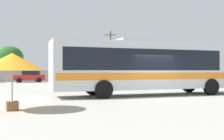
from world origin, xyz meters
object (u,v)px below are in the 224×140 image
coach_bus_silver_orange (147,66)px  roadside_tree_midright (83,49)px  utility_pole_near (110,55)px  parked_car_second_red (29,76)px  vendor_umbrella_near_gate_orange (12,62)px  roadside_tree_midleft (10,57)px

coach_bus_silver_orange → roadside_tree_midright: roadside_tree_midright is taller
utility_pole_near → parked_car_second_red: bearing=-161.3°
parked_car_second_red → utility_pole_near: 13.81m
vendor_umbrella_near_gate_orange → parked_car_second_red: vendor_umbrella_near_gate_orange is taller
coach_bus_silver_orange → parked_car_second_red: bearing=107.8°
vendor_umbrella_near_gate_orange → roadside_tree_midleft: bearing=93.7°
utility_pole_near → roadside_tree_midright: size_ratio=1.15×
parked_car_second_red → roadside_tree_midleft: (-2.99, 8.95, 2.91)m
utility_pole_near → roadside_tree_midright: (-3.90, 3.05, 0.98)m
coach_bus_silver_orange → utility_pole_near: 27.21m
roadside_tree_midleft → coach_bus_silver_orange: bearing=-72.0°
vendor_umbrella_near_gate_orange → roadside_tree_midright: (9.48, 34.12, 3.26)m
parked_car_second_red → coach_bus_silver_orange: bearing=-72.2°
parked_car_second_red → roadside_tree_midleft: 9.88m
vendor_umbrella_near_gate_orange → roadside_tree_midright: roadside_tree_midright is taller
coach_bus_silver_orange → vendor_umbrella_near_gate_orange: coach_bus_silver_orange is taller
vendor_umbrella_near_gate_orange → roadside_tree_midleft: roadside_tree_midleft is taller
roadside_tree_midleft → roadside_tree_midright: (11.77, -1.60, 1.44)m
roadside_tree_midright → utility_pole_near: bearing=-38.0°
parked_car_second_red → utility_pole_near: size_ratio=0.53×
coach_bus_silver_orange → vendor_umbrella_near_gate_orange: 9.05m
vendor_umbrella_near_gate_orange → parked_car_second_red: 26.81m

